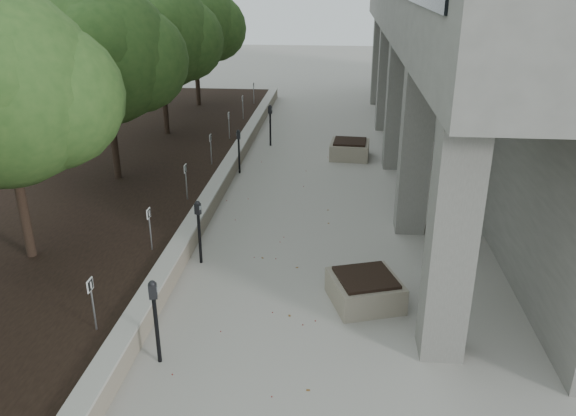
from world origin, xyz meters
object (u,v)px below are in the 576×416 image
at_px(parking_meter_3, 199,232).
at_px(crabapple_tree_5, 195,43).
at_px(planter_back, 350,149).
at_px(parking_meter_2, 156,322).
at_px(crabapple_tree_4, 161,59).
at_px(planter_front, 365,289).
at_px(parking_meter_4, 239,152).
at_px(crabapple_tree_2, 8,130).
at_px(crabapple_tree_3, 107,84).
at_px(parking_meter_5, 270,125).

bearing_deg(parking_meter_3, crabapple_tree_5, 123.17).
bearing_deg(planter_back, parking_meter_2, -105.36).
bearing_deg(planter_back, crabapple_tree_5, 137.95).
xyz_separation_m(crabapple_tree_4, planter_front, (7.00, -10.58, -2.83)).
xyz_separation_m(parking_meter_4, planter_front, (3.74, -7.45, -0.42)).
relative_size(crabapple_tree_2, parking_meter_4, 3.81).
distance_m(crabapple_tree_3, crabapple_tree_5, 10.00).
distance_m(parking_meter_4, parking_meter_5, 3.28).
xyz_separation_m(crabapple_tree_2, planter_back, (6.77, 8.89, -2.82)).
relative_size(crabapple_tree_5, parking_meter_2, 3.57).
bearing_deg(crabapple_tree_3, parking_meter_5, 52.85).
bearing_deg(crabapple_tree_4, crabapple_tree_5, 90.00).
relative_size(parking_meter_4, planter_front, 1.14).
relative_size(crabapple_tree_2, parking_meter_2, 3.57).
relative_size(planter_front, planter_back, 0.96).
bearing_deg(parking_meter_4, crabapple_tree_4, 126.40).
relative_size(crabapple_tree_4, parking_meter_5, 3.56).
distance_m(crabapple_tree_5, parking_meter_2, 18.24).
bearing_deg(planter_front, parking_meter_3, 159.43).
bearing_deg(planter_front, crabapple_tree_4, 123.49).
distance_m(parking_meter_2, planter_back, 12.06).
distance_m(crabapple_tree_5, parking_meter_5, 6.67).
bearing_deg(crabapple_tree_5, parking_meter_2, -78.59).
bearing_deg(planter_back, parking_meter_3, -112.22).
relative_size(parking_meter_3, parking_meter_5, 0.96).
relative_size(parking_meter_2, parking_meter_5, 1.00).
relative_size(crabapple_tree_2, crabapple_tree_4, 1.00).
bearing_deg(crabapple_tree_5, parking_meter_4, -68.15).
height_order(parking_meter_4, planter_back, parking_meter_4).
height_order(crabapple_tree_2, crabapple_tree_5, same).
bearing_deg(parking_meter_2, planter_front, 18.98).
relative_size(parking_meter_2, parking_meter_3, 1.04).
xyz_separation_m(parking_meter_3, planter_back, (3.32, 8.14, -0.43)).
distance_m(parking_meter_5, planter_front, 11.13).
distance_m(crabapple_tree_4, crabapple_tree_5, 5.00).
bearing_deg(crabapple_tree_4, parking_meter_4, -43.78).
height_order(crabapple_tree_4, parking_meter_4, crabapple_tree_4).
height_order(crabapple_tree_5, parking_meter_5, crabapple_tree_5).
distance_m(crabapple_tree_3, parking_meter_4, 4.46).
bearing_deg(crabapple_tree_3, crabapple_tree_2, -90.00).
bearing_deg(parking_meter_4, parking_meter_2, -97.91).
relative_size(crabapple_tree_3, crabapple_tree_5, 1.00).
distance_m(crabapple_tree_2, crabapple_tree_3, 5.00).
bearing_deg(crabapple_tree_4, parking_meter_2, -74.30).
height_order(parking_meter_5, planter_back, parking_meter_5).
bearing_deg(crabapple_tree_4, parking_meter_5, 1.46).
bearing_deg(crabapple_tree_3, parking_meter_3, -50.91).
bearing_deg(planter_front, crabapple_tree_3, 141.45).
xyz_separation_m(crabapple_tree_2, crabapple_tree_3, (0.00, 5.00, 0.00)).
height_order(crabapple_tree_5, parking_meter_4, crabapple_tree_5).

